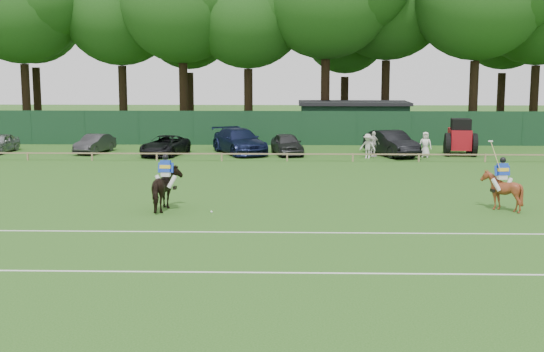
{
  "coord_description": "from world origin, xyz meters",
  "views": [
    {
      "loc": [
        1.32,
        -25.97,
        5.87
      ],
      "look_at": [
        0.5,
        3.0,
        1.4
      ],
      "focal_mm": 48.0,
      "sensor_mm": 36.0,
      "label": 1
    }
  ],
  "objects_px": {
    "horse_chestnut": "(501,191)",
    "spectator_left": "(368,146)",
    "tractor": "(460,138)",
    "horse_dark": "(166,189)",
    "spectator_right": "(425,145)",
    "utility_shed": "(353,121)",
    "estate_black": "(391,143)",
    "sedan_navy": "(239,141)",
    "sedan_silver": "(0,143)",
    "spectator_mid": "(373,144)",
    "sedan_grey": "(95,144)",
    "suv_black": "(165,146)",
    "polo_ball": "(211,212)",
    "hatch_grey": "(287,144)"
  },
  "relations": [
    {
      "from": "estate_black",
      "to": "spectator_mid",
      "type": "distance_m",
      "value": 1.35
    },
    {
      "from": "tractor",
      "to": "horse_dark",
      "type": "bearing_deg",
      "value": -124.73
    },
    {
      "from": "polo_ball",
      "to": "spectator_left",
      "type": "bearing_deg",
      "value": 65.16
    },
    {
      "from": "horse_chestnut",
      "to": "polo_ball",
      "type": "bearing_deg",
      "value": -2.13
    },
    {
      "from": "polo_ball",
      "to": "spectator_mid",
      "type": "bearing_deg",
      "value": 65.06
    },
    {
      "from": "spectator_right",
      "to": "suv_black",
      "type": "bearing_deg",
      "value": -171.83
    },
    {
      "from": "horse_dark",
      "to": "estate_black",
      "type": "relative_size",
      "value": 0.43
    },
    {
      "from": "polo_ball",
      "to": "sedan_navy",
      "type": "bearing_deg",
      "value": 90.87
    },
    {
      "from": "sedan_grey",
      "to": "polo_ball",
      "type": "relative_size",
      "value": 41.97
    },
    {
      "from": "horse_dark",
      "to": "spectator_left",
      "type": "distance_m",
      "value": 19.39
    },
    {
      "from": "horse_chestnut",
      "to": "sedan_navy",
      "type": "distance_m",
      "value": 22.11
    },
    {
      "from": "utility_shed",
      "to": "spectator_right",
      "type": "bearing_deg",
      "value": -69.01
    },
    {
      "from": "horse_chestnut",
      "to": "spectator_left",
      "type": "height_order",
      "value": "horse_chestnut"
    },
    {
      "from": "hatch_grey",
      "to": "spectator_left",
      "type": "distance_m",
      "value": 5.39
    },
    {
      "from": "hatch_grey",
      "to": "polo_ball",
      "type": "xyz_separation_m",
      "value": [
        -2.86,
        -18.97,
        -0.65
      ]
    },
    {
      "from": "horse_chestnut",
      "to": "sedan_navy",
      "type": "bearing_deg",
      "value": -63.53
    },
    {
      "from": "horse_dark",
      "to": "tractor",
      "type": "xyz_separation_m",
      "value": [
        15.98,
        18.57,
        0.25
      ]
    },
    {
      "from": "sedan_silver",
      "to": "spectator_right",
      "type": "distance_m",
      "value": 28.11
    },
    {
      "from": "estate_black",
      "to": "utility_shed",
      "type": "xyz_separation_m",
      "value": [
        -1.72,
        9.08,
        0.73
      ]
    },
    {
      "from": "sedan_grey",
      "to": "suv_black",
      "type": "xyz_separation_m",
      "value": [
        4.9,
        -1.09,
        0.01
      ]
    },
    {
      "from": "hatch_grey",
      "to": "sedan_silver",
      "type": "bearing_deg",
      "value": 166.21
    },
    {
      "from": "spectator_right",
      "to": "utility_shed",
      "type": "bearing_deg",
      "value": 121.05
    },
    {
      "from": "horse_chestnut",
      "to": "spectator_right",
      "type": "xyz_separation_m",
      "value": [
        -0.02,
        16.99,
        0.01
      ]
    },
    {
      "from": "sedan_navy",
      "to": "tractor",
      "type": "xyz_separation_m",
      "value": [
        14.4,
        -0.44,
        0.31
      ]
    },
    {
      "from": "horse_chestnut",
      "to": "tractor",
      "type": "bearing_deg",
      "value": -103.93
    },
    {
      "from": "tractor",
      "to": "suv_black",
      "type": "bearing_deg",
      "value": -172.21
    },
    {
      "from": "spectator_mid",
      "to": "utility_shed",
      "type": "relative_size",
      "value": 0.19
    },
    {
      "from": "sedan_grey",
      "to": "spectator_left",
      "type": "height_order",
      "value": "spectator_left"
    },
    {
      "from": "suv_black",
      "to": "spectator_right",
      "type": "height_order",
      "value": "spectator_right"
    },
    {
      "from": "horse_chestnut",
      "to": "hatch_grey",
      "type": "height_order",
      "value": "horse_chestnut"
    },
    {
      "from": "sedan_grey",
      "to": "utility_shed",
      "type": "xyz_separation_m",
      "value": [
        17.86,
        8.17,
        0.91
      ]
    },
    {
      "from": "estate_black",
      "to": "polo_ball",
      "type": "xyz_separation_m",
      "value": [
        -9.62,
        -18.58,
        -0.76
      ]
    },
    {
      "from": "horse_chestnut",
      "to": "sedan_navy",
      "type": "xyz_separation_m",
      "value": [
        -11.98,
        18.59,
        0.02
      ]
    },
    {
      "from": "utility_shed",
      "to": "horse_dark",
      "type": "bearing_deg",
      "value": -109.75
    },
    {
      "from": "horse_dark",
      "to": "spectator_right",
      "type": "xyz_separation_m",
      "value": [
        13.54,
        17.41,
        -0.07
      ]
    },
    {
      "from": "sedan_navy",
      "to": "tractor",
      "type": "height_order",
      "value": "tractor"
    },
    {
      "from": "sedan_grey",
      "to": "spectator_right",
      "type": "relative_size",
      "value": 2.33
    },
    {
      "from": "spectator_left",
      "to": "utility_shed",
      "type": "relative_size",
      "value": 0.18
    },
    {
      "from": "spectator_mid",
      "to": "spectator_right",
      "type": "xyz_separation_m",
      "value": [
        3.28,
        -0.18,
        -0.01
      ]
    },
    {
      "from": "horse_dark",
      "to": "utility_shed",
      "type": "height_order",
      "value": "utility_shed"
    },
    {
      "from": "polo_ball",
      "to": "tractor",
      "type": "xyz_separation_m",
      "value": [
        14.1,
        19.0,
        1.08
      ]
    },
    {
      "from": "hatch_grey",
      "to": "spectator_left",
      "type": "bearing_deg",
      "value": -31.56
    },
    {
      "from": "sedan_navy",
      "to": "hatch_grey",
      "type": "xyz_separation_m",
      "value": [
        3.16,
        -0.48,
        -0.12
      ]
    },
    {
      "from": "suv_black",
      "to": "spectator_mid",
      "type": "relative_size",
      "value": 2.81
    },
    {
      "from": "sedan_navy",
      "to": "spectator_right",
      "type": "relative_size",
      "value": 3.5
    },
    {
      "from": "sedan_silver",
      "to": "spectator_mid",
      "type": "xyz_separation_m",
      "value": [
        24.77,
        -1.56,
        0.18
      ]
    },
    {
      "from": "sedan_navy",
      "to": "tractor",
      "type": "relative_size",
      "value": 1.88
    },
    {
      "from": "horse_dark",
      "to": "suv_black",
      "type": "height_order",
      "value": "horse_dark"
    },
    {
      "from": "sedan_silver",
      "to": "spectator_mid",
      "type": "relative_size",
      "value": 2.29
    },
    {
      "from": "horse_dark",
      "to": "estate_black",
      "type": "height_order",
      "value": "horse_dark"
    }
  ]
}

